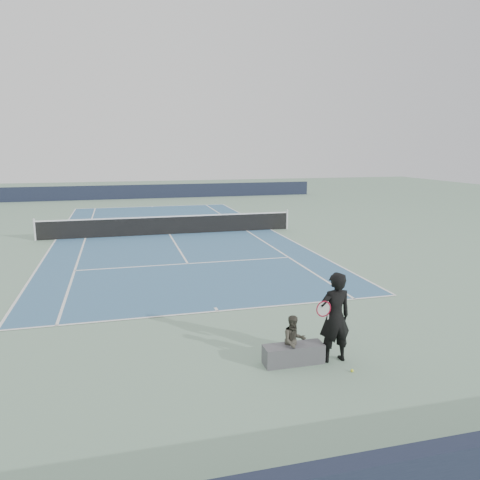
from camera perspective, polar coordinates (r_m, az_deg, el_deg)
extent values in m
plane|color=gray|center=(24.26, -8.60, 0.67)|extent=(80.00, 80.00, 0.00)
cube|color=#396388|center=(24.26, -8.60, 0.69)|extent=(10.97, 23.77, 0.01)
cylinder|color=silver|center=(24.36, -23.77, 1.16)|extent=(0.10, 0.10, 1.07)
cylinder|color=silver|center=(25.63, 5.75, 2.52)|extent=(0.10, 0.10, 1.07)
cube|color=black|center=(24.18, -8.63, 1.74)|extent=(12.80, 0.03, 0.90)
cube|color=white|center=(24.11, -8.66, 2.85)|extent=(12.80, 0.04, 0.06)
cube|color=black|center=(41.86, -11.30, 5.81)|extent=(30.00, 0.25, 1.20)
imported|color=black|center=(9.94, 11.48, -9.20)|extent=(0.75, 0.55, 1.92)
torus|color=maroon|center=(9.70, 10.16, -8.26)|extent=(0.34, 0.18, 0.36)
cylinder|color=white|center=(9.70, 10.16, -8.26)|extent=(0.29, 0.14, 0.32)
cylinder|color=white|center=(9.87, 10.67, -9.55)|extent=(0.08, 0.13, 0.27)
sphere|color=yellow|center=(9.90, 13.51, -15.22)|extent=(0.06, 0.06, 0.06)
cube|color=#4C4C50|center=(9.98, 6.54, -13.65)|extent=(1.26, 0.43, 0.40)
imported|color=#39362D|center=(9.86, 6.57, -12.12)|extent=(0.53, 0.42, 1.08)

